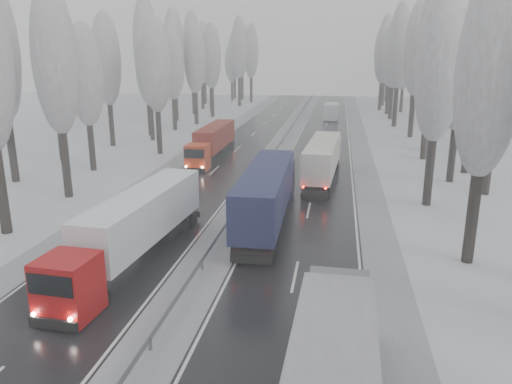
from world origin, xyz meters
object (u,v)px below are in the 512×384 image
(truck_red_white, at_px, (136,224))
(truck_blue_box, at_px, (268,191))
(truck_cream_box, at_px, (323,157))
(truck_red_red, at_px, (213,140))
(box_truck_distant, at_px, (332,111))

(truck_red_white, bearing_deg, truck_blue_box, 53.36)
(truck_cream_box, xyz_separation_m, truck_red_red, (-12.88, 8.36, -0.18))
(truck_red_white, xyz_separation_m, truck_red_red, (-2.84, 29.53, -0.17))
(box_truck_distant, bearing_deg, truck_red_red, -106.76)
(truck_cream_box, height_order, truck_red_red, truck_cream_box)
(box_truck_distant, distance_m, truck_red_white, 67.69)
(truck_blue_box, xyz_separation_m, truck_cream_box, (3.41, 13.53, -0.22))
(truck_blue_box, distance_m, truck_cream_box, 13.96)
(truck_blue_box, xyz_separation_m, truck_red_red, (-9.47, 21.89, -0.40))
(truck_cream_box, xyz_separation_m, truck_red_white, (-10.04, -21.17, -0.02))
(truck_cream_box, bearing_deg, box_truck_distant, 93.31)
(truck_blue_box, bearing_deg, truck_cream_box, 74.88)
(truck_red_red, bearing_deg, box_truck_distant, 70.82)
(truck_cream_box, relative_size, truck_red_white, 1.01)
(truck_blue_box, bearing_deg, box_truck_distant, 85.76)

